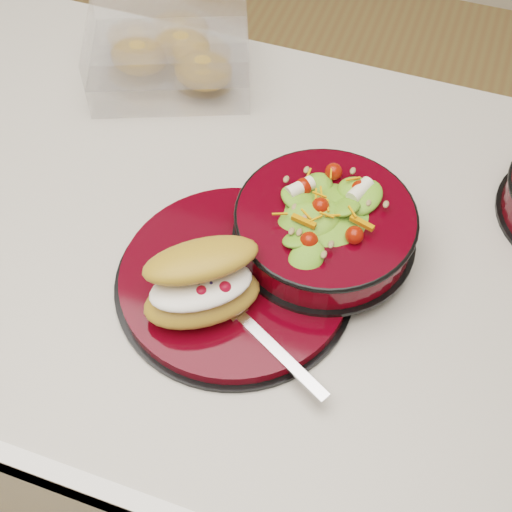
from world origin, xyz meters
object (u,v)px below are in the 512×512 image
(salad_bowl, at_px, (326,222))
(fork, at_px, (264,339))
(pastry_box, at_px, (171,54))
(dinner_plate, at_px, (235,280))
(croissant, at_px, (203,283))
(island_counter, at_px, (218,376))

(salad_bowl, height_order, fork, salad_bowl)
(pastry_box, bearing_deg, dinner_plate, -77.44)
(croissant, height_order, fork, croissant)
(island_counter, xyz_separation_m, croissant, (0.06, -0.13, 0.50))
(island_counter, height_order, pastry_box, pastry_box)
(fork, bearing_deg, dinner_plate, 69.43)
(island_counter, bearing_deg, pastry_box, 121.09)
(fork, bearing_deg, pastry_box, 64.33)
(salad_bowl, bearing_deg, fork, -98.19)
(dinner_plate, distance_m, fork, 0.10)
(island_counter, distance_m, salad_bowl, 0.53)
(island_counter, xyz_separation_m, pastry_box, (-0.15, 0.24, 0.49))
(croissant, bearing_deg, salad_bowl, 15.68)
(croissant, bearing_deg, dinner_plate, 31.67)
(island_counter, relative_size, croissant, 8.08)
(dinner_plate, relative_size, croissant, 1.89)
(croissant, bearing_deg, fork, -53.30)
(salad_bowl, xyz_separation_m, croissant, (-0.10, -0.13, 0.00))
(dinner_plate, xyz_separation_m, fork, (0.06, -0.07, 0.01))
(croissant, height_order, pastry_box, croissant)
(dinner_plate, bearing_deg, pastry_box, 124.29)
(dinner_plate, distance_m, salad_bowl, 0.13)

